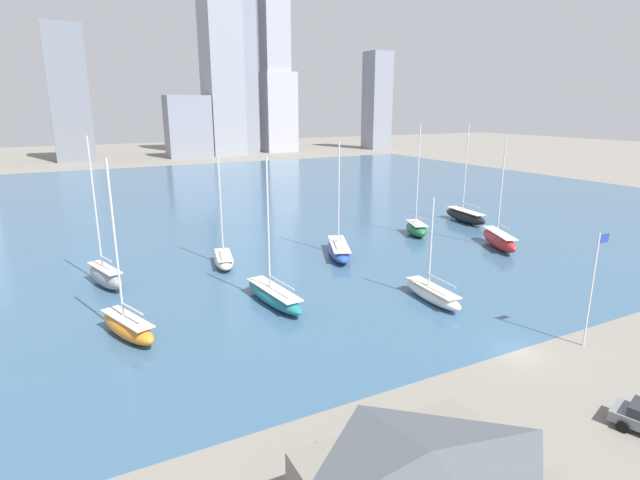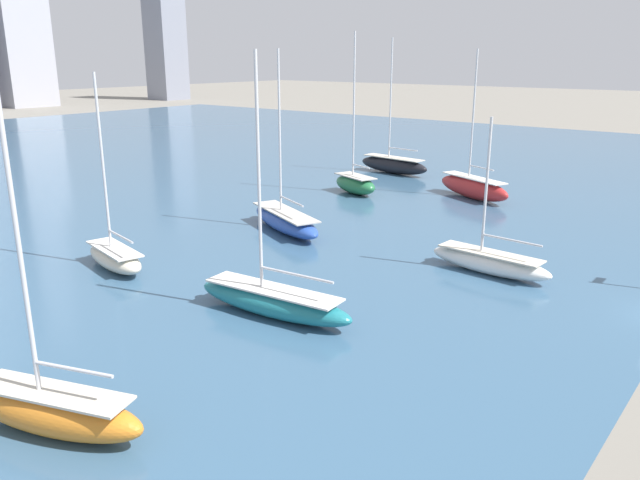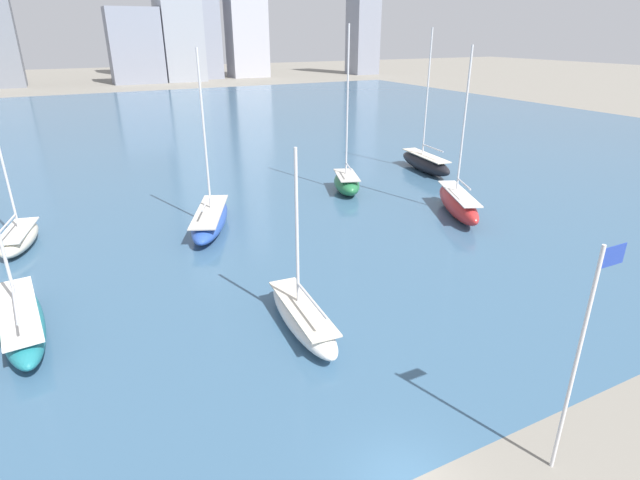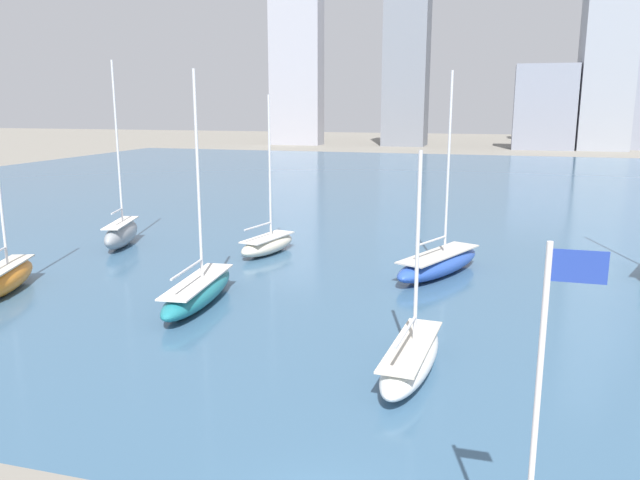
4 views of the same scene
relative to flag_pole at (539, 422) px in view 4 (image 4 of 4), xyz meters
name	(u,v)px [view 4 (image 4 of 4)]	position (x,y,z in m)	size (l,w,h in m)	color
harbor_water	(463,195)	(-5.53, 71.88, -5.05)	(180.00, 140.00, 0.00)	#385B7A
flag_pole	(539,422)	(0.00, 0.00, 0.00)	(1.24, 0.14, 9.18)	silver
distant_city_skyline	(596,38)	(21.50, 171.62, 23.91)	(165.19, 22.61, 74.44)	#9E9EA8
sailboat_orange	(5,277)	(-31.59, 18.32, -4.04)	(4.33, 7.87, 14.55)	orange
sailboat_blue	(439,263)	(-4.88, 30.25, -4.16)	(6.49, 10.51, 14.22)	#284CA8
sailboat_white	(411,357)	(-4.49, 12.94, -4.26)	(2.60, 8.48, 10.05)	white
sailboat_teal	(198,291)	(-18.32, 19.38, -4.17)	(3.16, 10.06, 13.98)	#1E757F
sailboat_cream	(268,243)	(-18.96, 33.01, -4.21)	(3.56, 7.14, 12.71)	beige
sailboat_gray	(121,233)	(-31.98, 32.10, -3.85)	(3.71, 7.54, 15.51)	gray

